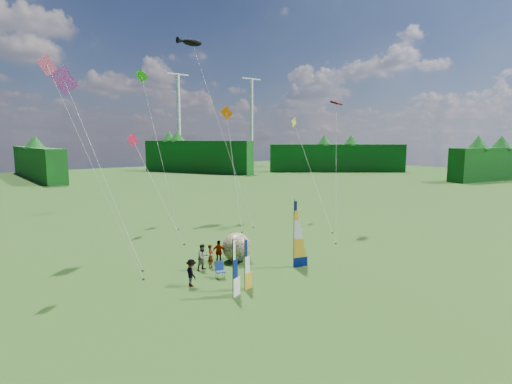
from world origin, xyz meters
TOP-DOWN VIEW (x-y plane):
  - ground at (0.00, 0.00)m, footprint 220.00×220.00m
  - treeline_ring at (0.00, 0.00)m, footprint 210.00×210.00m
  - turbine_left at (70.00, 95.00)m, footprint 8.00×1.20m
  - turbine_right at (45.00, 102.00)m, footprint 8.00×1.20m
  - feather_banner_main at (0.97, 2.11)m, footprint 1.30×0.45m
  - side_banner_left at (-4.47, 0.77)m, footprint 0.90×0.29m
  - side_banner_far at (-5.74, 0.23)m, footprint 0.97×0.50m
  - bol_inflatable at (-1.36, 5.91)m, footprint 2.36×2.36m
  - spectator_a at (-3.72, 5.82)m, footprint 0.74×0.72m
  - spectator_b at (-4.43, 5.74)m, footprint 0.97×0.57m
  - spectator_c at (-6.61, 3.54)m, footprint 0.55×1.16m
  - spectator_d at (-2.74, 6.23)m, footprint 1.04×1.05m
  - camp_chair at (-4.43, 3.54)m, footprint 0.81×0.81m
  - kite_whale at (6.69, 19.93)m, footprint 8.73×14.86m
  - kite_rainbow_delta at (-9.01, 12.56)m, footprint 8.52×13.58m
  - kite_parafoil at (11.07, 6.83)m, footprint 10.26×9.89m
  - small_kite_red at (-2.64, 16.87)m, footprint 7.28×11.31m
  - small_kite_orange at (6.34, 16.99)m, footprint 7.23×10.90m
  - small_kite_yellow at (12.79, 11.62)m, footprint 8.20×11.64m
  - small_kite_pink at (-10.57, 8.69)m, footprint 8.08×8.30m
  - small_kite_green at (0.38, 22.58)m, footprint 5.79×11.68m

SIDE VIEW (x-z plane):
  - ground at x=0.00m, z-range 0.00..0.00m
  - camp_chair at x=-4.43m, z-range 0.00..1.13m
  - spectator_a at x=-3.72m, z-range 0.00..1.71m
  - spectator_c at x=-6.61m, z-range 0.00..1.74m
  - spectator_d at x=-2.74m, z-range 0.00..1.79m
  - spectator_b at x=-4.43m, z-range 0.00..1.88m
  - bol_inflatable at x=-1.36m, z-range 0.00..2.21m
  - side_banner_left at x=-4.47m, z-range 0.00..3.18m
  - side_banner_far at x=-5.74m, z-range 0.00..3.45m
  - feather_banner_main at x=0.97m, z-range 0.00..4.87m
  - treeline_ring at x=0.00m, z-range 0.00..8.00m
  - small_kite_red at x=-2.64m, z-range 0.00..10.36m
  - small_kite_yellow at x=12.79m, z-range 0.00..12.11m
  - small_kite_orange at x=6.34m, z-range 0.00..13.58m
  - kite_parafoil at x=11.07m, z-range 0.00..14.58m
  - small_kite_pink at x=-10.57m, z-range 0.00..15.03m
  - kite_rainbow_delta at x=-9.01m, z-range 0.00..15.75m
  - small_kite_green at x=0.38m, z-range 0.00..17.65m
  - kite_whale at x=6.69m, z-range 0.00..22.28m
  - turbine_left at x=70.00m, z-range 0.00..30.00m
  - turbine_right at x=45.00m, z-range 0.00..30.00m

